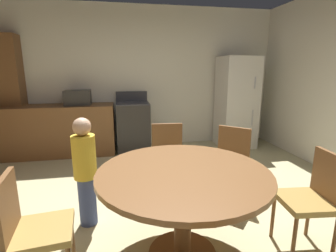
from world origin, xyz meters
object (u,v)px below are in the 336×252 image
Objects in this scene: chair_west at (30,226)px; person_child at (85,170)px; chair_north at (168,155)px; chair_northeast at (230,160)px; oven_range at (133,126)px; refrigerator at (236,102)px; chair_east at (313,195)px; dining_table at (183,188)px; microwave at (78,98)px.

person_child is (0.26, 0.75, 0.08)m from chair_west.
chair_northeast is at bearing 70.40° from chair_north.
person_child is (-0.91, -0.48, 0.08)m from chair_north.
oven_range is 1.83m from chair_north.
refrigerator reaches higher than oven_range.
chair_east is at bearing -66.02° from oven_range.
chair_northeast is 1.59m from person_child.
dining_table is at bearing 0.00° from person_child.
person_child is (-0.57, -2.28, 0.11)m from oven_range.
chair_east and chair_west have the same top height.
refrigerator is 2.99m from microwave.
chair_west is at bearing -39.30° from chair_north.
refrigerator is at bearing -97.15° from chair_east.
oven_range is 1.26× the size of chair_east.
microwave is at bearing 85.18° from chair_west.
refrigerator is at bearing -0.96° from microwave.
chair_west is 1.70m from chair_north.
chair_east is 2.05m from person_child.
chair_east is (1.34, -3.01, 0.03)m from oven_range.
chair_north is (-0.67, 0.30, 0.00)m from chair_northeast.
chair_east reaches higher than dining_table.
chair_west is at bearing -134.01° from refrigerator.
microwave reaches higher than chair_north.
microwave is 0.40× the size of person_child.
person_child is at bearing -57.66° from chair_north.
chair_northeast is (1.00, -2.10, 0.03)m from oven_range.
chair_west is at bearing -105.46° from oven_range.
microwave reaches higher than chair_northeast.
microwave is (-2.99, 0.05, 0.15)m from refrigerator.
microwave is 3.82m from chair_east.
refrigerator is 2.02× the size of chair_north.
dining_table is (1.21, -2.89, -0.42)m from microwave.
chair_east is at bearing -103.26° from refrigerator.
chair_north is (-1.01, 1.21, 0.00)m from chair_east.
chair_north is (0.33, -1.80, 0.03)m from oven_range.
chair_northeast is at bearing 46.45° from dining_table.
chair_northeast is 0.80× the size of person_child.
microwave reaches higher than dining_table.
chair_west is (-0.84, -3.03, 0.03)m from oven_range.
refrigerator is 1.31× the size of dining_table.
dining_table is 1.24× the size of person_child.
chair_northeast is 2.06m from chair_west.
chair_north is at bearing 64.62° from person_child.
chair_north is at bearing -134.26° from refrigerator.
person_child is at bearing -14.73° from chair_east.
chair_northeast and chair_north have the same top height.
chair_north is (1.29, -1.80, -0.53)m from microwave.
oven_range reaches higher than chair_northeast.
dining_table is 1.02m from person_child.
refrigerator reaches higher than chair_east.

